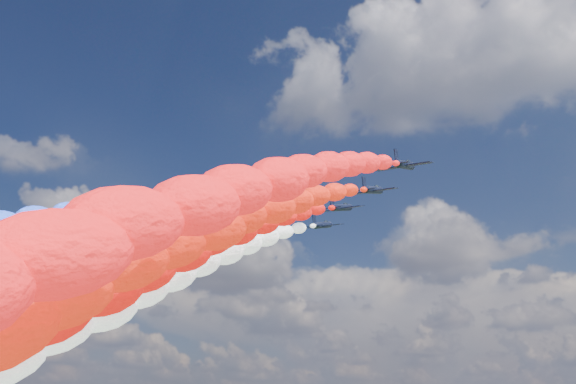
% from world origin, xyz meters
% --- Properties ---
extents(jet_0, '(10.40, 13.70, 6.19)m').
position_xyz_m(jet_0, '(-28.42, -5.90, 91.42)').
color(jet_0, black).
extents(jet_1, '(9.83, 13.29, 6.19)m').
position_xyz_m(jet_1, '(-19.63, 5.15, 91.42)').
color(jet_1, black).
extents(jet_2, '(10.19, 13.55, 6.19)m').
position_xyz_m(jet_2, '(-10.54, 14.08, 91.42)').
color(jet_2, black).
extents(trail_2, '(7.33, 101.37, 48.64)m').
position_xyz_m(trail_2, '(-10.54, -38.17, 69.29)').
color(trail_2, blue).
extents(jet_3, '(9.92, 13.36, 6.19)m').
position_xyz_m(jet_3, '(0.49, 8.09, 91.42)').
color(jet_3, black).
extents(trail_3, '(7.33, 101.37, 48.64)m').
position_xyz_m(trail_3, '(0.49, -44.15, 69.29)').
color(trail_3, white).
extents(jet_4, '(9.69, 13.20, 6.19)m').
position_xyz_m(jet_4, '(-0.55, 22.74, 91.42)').
color(jet_4, black).
extents(trail_4, '(7.33, 101.37, 48.64)m').
position_xyz_m(trail_4, '(-0.55, -29.50, 69.29)').
color(trail_4, white).
extents(jet_5, '(10.22, 13.57, 6.19)m').
position_xyz_m(jet_5, '(8.02, 12.20, 91.42)').
color(jet_5, black).
extents(trail_5, '(7.33, 101.37, 48.64)m').
position_xyz_m(trail_5, '(8.02, -40.04, 69.29)').
color(trail_5, red).
extents(jet_6, '(9.78, 13.26, 6.19)m').
position_xyz_m(jet_6, '(17.40, 4.26, 91.42)').
color(jet_6, black).
extents(trail_6, '(7.33, 101.37, 48.64)m').
position_xyz_m(trail_6, '(17.40, -47.99, 69.29)').
color(trail_6, red).
extents(jet_7, '(9.63, 13.15, 6.19)m').
position_xyz_m(jet_7, '(26.55, -6.20, 91.42)').
color(jet_7, black).
extents(trail_7, '(7.33, 101.37, 48.64)m').
position_xyz_m(trail_7, '(26.55, -58.44, 69.29)').
color(trail_7, red).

